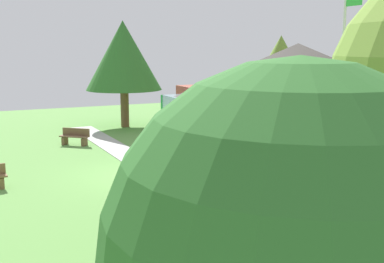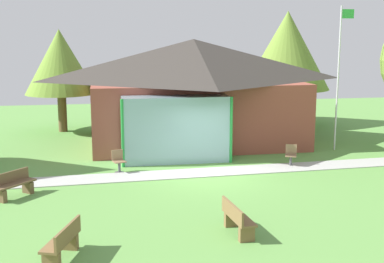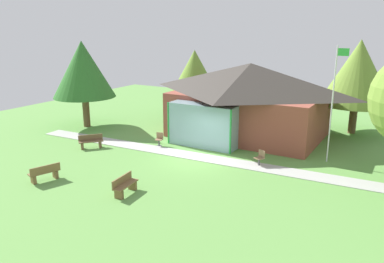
# 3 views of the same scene
# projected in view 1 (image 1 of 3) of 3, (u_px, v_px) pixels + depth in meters

# --- Properties ---
(ground_plane) EXTENTS (44.00, 44.00, 0.00)m
(ground_plane) POSITION_uv_depth(u_px,v_px,m) (146.00, 175.00, 18.03)
(ground_plane) COLOR #609947
(pavilion) EXTENTS (10.85, 8.72, 5.04)m
(pavilion) POSITION_uv_depth(u_px,v_px,m) (292.00, 101.00, 19.77)
(pavilion) COLOR brown
(pavilion) RESTS_ON ground_plane
(footpath) EXTENTS (24.14, 2.44, 0.03)m
(footpath) POSITION_uv_depth(u_px,v_px,m) (158.00, 173.00, 18.22)
(footpath) COLOR #ADADA8
(footpath) RESTS_ON ground_plane
(flagpole) EXTENTS (0.64, 0.08, 6.49)m
(flagpole) POSITION_uv_depth(u_px,v_px,m) (341.00, 96.00, 12.88)
(flagpole) COLOR silver
(flagpole) RESTS_ON ground_plane
(bench_mid_left) EXTENTS (1.31, 1.43, 0.84)m
(bench_mid_left) POSITION_uv_depth(u_px,v_px,m) (75.00, 137.00, 23.50)
(bench_mid_left) COLOR brown
(bench_mid_left) RESTS_ON ground_plane
(patio_chair_west) EXTENTS (0.55, 0.55, 0.86)m
(patio_chair_west) POSITION_uv_depth(u_px,v_px,m) (145.00, 145.00, 21.43)
(patio_chair_west) COLOR #8C6B4C
(patio_chair_west) RESTS_ON ground_plane
(patio_chair_lawn_spare) EXTENTS (0.58, 0.58, 0.86)m
(patio_chair_lawn_spare) POSITION_uv_depth(u_px,v_px,m) (209.00, 186.00, 15.19)
(patio_chair_lawn_spare) COLOR #8C6B4C
(patio_chair_lawn_spare) RESTS_ON ground_plane
(tree_west_hedge) EXTENTS (4.62, 4.62, 6.46)m
(tree_west_hedge) POSITION_uv_depth(u_px,v_px,m) (123.00, 56.00, 28.18)
(tree_west_hedge) COLOR brown
(tree_west_hedge) RESTS_ON ground_plane
(tree_behind_pavilion_left) EXTENTS (3.86, 3.86, 5.55)m
(tree_behind_pavilion_left) POSITION_uv_depth(u_px,v_px,m) (280.00, 66.00, 27.07)
(tree_behind_pavilion_left) COLOR brown
(tree_behind_pavilion_left) RESTS_ON ground_plane
(tree_far_east) EXTENTS (3.24, 3.24, 4.82)m
(tree_far_east) POSITION_uv_depth(u_px,v_px,m) (293.00, 255.00, 3.88)
(tree_far_east) COLOR brown
(tree_far_east) RESTS_ON ground_plane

